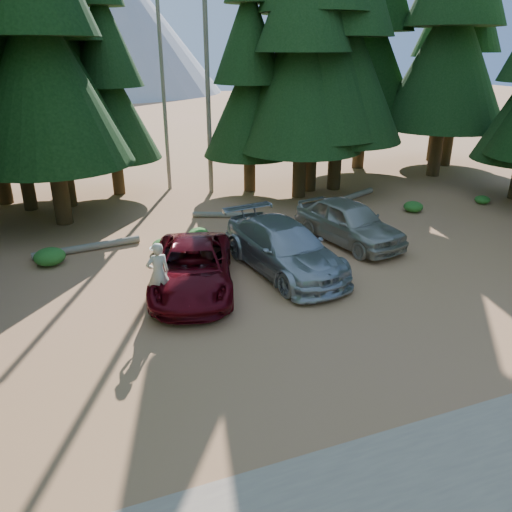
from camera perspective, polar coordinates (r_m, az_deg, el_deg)
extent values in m
plane|color=#B47E4C|center=(15.05, 7.37, -6.91)|extent=(160.00, 160.00, 0.00)
cube|color=tan|center=(10.95, 24.60, -22.33)|extent=(26.00, 3.50, 0.01)
cylinder|color=slate|center=(26.96, -5.58, 19.69)|extent=(0.24, 0.24, 12.00)
cylinder|color=slate|center=(28.03, -10.50, 17.50)|extent=(0.20, 0.20, 10.00)
cone|color=#989AA0|center=(96.88, -18.82, 25.61)|extent=(44.00, 44.00, 28.00)
cone|color=#989AA0|center=(106.49, -23.48, 22.48)|extent=(36.00, 36.00, 20.00)
imported|color=#590710|center=(16.38, -7.24, -1.35)|extent=(3.99, 6.00, 1.53)
imported|color=#ACB0B5|center=(17.64, 3.22, 0.97)|extent=(3.20, 6.23, 1.73)
imported|color=#AEA89A|center=(20.59, 10.56, 3.88)|extent=(3.06, 5.45, 1.75)
imported|color=beige|center=(14.85, -11.12, -1.92)|extent=(0.75, 0.56, 1.89)
cylinder|color=white|center=(14.60, -11.38, 0.88)|extent=(0.36, 0.36, 0.04)
cylinder|color=slate|center=(20.65, -18.69, 0.94)|extent=(4.10, 0.78, 0.29)
cylinder|color=slate|center=(23.51, -3.42, 4.71)|extent=(3.00, 1.53, 0.26)
cylinder|color=slate|center=(26.35, 10.13, 6.44)|extent=(4.49, 2.26, 0.31)
ellipsoid|color=#246B20|center=(19.79, -22.51, -0.07)|extent=(1.12, 1.12, 0.62)
ellipsoid|color=#246B20|center=(20.98, -6.57, 2.60)|extent=(0.81, 0.81, 0.45)
ellipsoid|color=#246B20|center=(19.84, -10.51, 1.22)|extent=(0.89, 0.89, 0.49)
ellipsoid|color=#246B20|center=(20.63, -6.63, 2.33)|extent=(0.91, 0.91, 0.50)
ellipsoid|color=#246B20|center=(23.91, 9.71, 5.10)|extent=(1.01, 1.01, 0.56)
ellipsoid|color=#246B20|center=(25.48, 17.54, 5.40)|extent=(0.92, 0.92, 0.51)
ellipsoid|color=#246B20|center=(28.11, 24.45, 5.88)|extent=(0.75, 0.75, 0.41)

